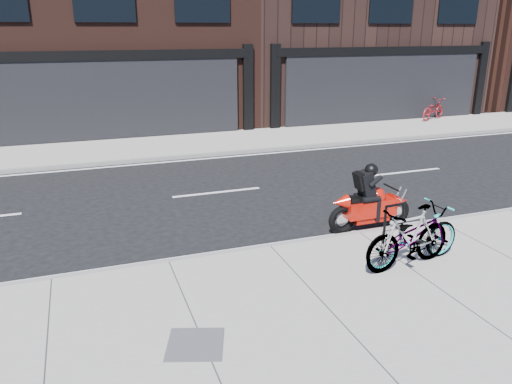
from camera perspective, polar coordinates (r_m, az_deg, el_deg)
name	(u,v)px	position (r m, az deg, el deg)	size (l,w,h in m)	color
ground	(240,218)	(11.59, -1.88, -2.97)	(120.00, 120.00, 0.00)	black
sidewalk_near	(347,333)	(7.46, 10.40, -15.59)	(60.00, 6.00, 0.13)	gray
sidewalk_far	(176,145)	(18.80, -9.15, 5.29)	(60.00, 3.50, 0.13)	gray
bike_rack	(394,220)	(10.19, 15.48, -3.07)	(0.48, 0.08, 0.80)	black
bicycle_front	(413,235)	(9.36, 17.48, -4.76)	(0.71, 2.04, 1.07)	gray
bicycle_rear	(409,237)	(9.19, 17.06, -4.98)	(0.52, 1.86, 1.12)	gray
motorcycle	(374,202)	(11.06, 13.35, -1.17)	(2.01, 0.43, 1.50)	black
bicycle_far	(433,109)	(24.94, 19.59, 8.91)	(0.65, 1.85, 0.97)	maroon
utility_grate	(195,344)	(7.06, -6.96, -16.87)	(0.75, 0.75, 0.01)	#464648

